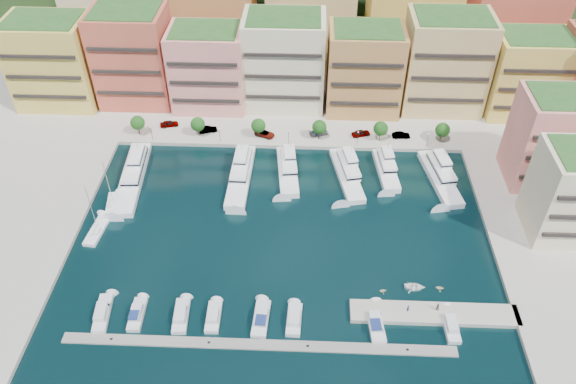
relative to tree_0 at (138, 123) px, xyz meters
name	(u,v)px	position (x,y,z in m)	size (l,w,h in m)	color
ground	(283,229)	(40.00, -33.50, -4.74)	(400.00, 400.00, 0.00)	black
north_quay	(293,86)	(40.00, 28.50, -4.74)	(220.00, 64.00, 2.00)	#9E998E
hillside	(297,20)	(40.00, 76.50, -4.74)	(240.00, 40.00, 58.00)	#213816
south_pontoon	(258,345)	(37.00, -63.50, -4.74)	(72.00, 2.20, 0.35)	gray
finger_pier	(434,315)	(70.00, -55.50, -4.74)	(32.00, 5.00, 2.00)	#9E998E
apartment_0	(54,61)	(-26.00, 16.49, 8.57)	(22.00, 16.50, 24.80)	#E5C553
apartment_1	(133,56)	(-4.00, 18.49, 9.57)	(20.00, 16.50, 26.80)	#D95B48
apartment_2	(208,68)	(17.00, 16.49, 7.57)	(20.00, 15.50, 22.80)	#F59788
apartment_3	(284,61)	(38.00, 18.49, 9.07)	(22.00, 16.50, 25.80)	beige
apartment_4	(364,69)	(60.00, 16.49, 8.07)	(20.00, 15.50, 23.80)	#B48943
apartment_5	(445,63)	(82.00, 18.49, 9.57)	(22.00, 16.50, 26.80)	#CFBC6D
apartment_6	(526,74)	(104.00, 16.49, 7.57)	(20.00, 15.50, 22.80)	#E5C553
apartment_east_a	(554,139)	(102.00, -13.51, 7.57)	(18.00, 14.50, 22.80)	#F59788
backblock_0	(115,17)	(-15.00, 40.50, 11.26)	(26.00, 18.00, 30.00)	beige
backblock_1	(212,18)	(15.00, 40.50, 11.26)	(26.00, 18.00, 30.00)	#B48943
backblock_2	(311,20)	(45.00, 40.50, 11.26)	(26.00, 18.00, 30.00)	#CFBC6D
backblock_3	(410,22)	(75.00, 40.50, 11.26)	(26.00, 18.00, 30.00)	#E5C553
backblock_4	(511,24)	(105.00, 40.50, 11.26)	(26.00, 18.00, 30.00)	#D95B48
tree_0	(138,123)	(0.00, 0.00, 0.00)	(3.80, 3.80, 5.65)	#473323
tree_1	(198,124)	(16.00, 0.00, 0.00)	(3.80, 3.80, 5.65)	#473323
tree_2	(258,126)	(32.00, 0.00, 0.00)	(3.80, 3.80, 5.65)	#473323
tree_3	(319,127)	(48.00, 0.00, 0.00)	(3.80, 3.80, 5.65)	#473323
tree_4	(381,129)	(64.00, 0.00, 0.00)	(3.80, 3.80, 5.65)	#473323
tree_5	(443,130)	(80.00, 0.00, 0.00)	(3.80, 3.80, 5.65)	#473323
lamppost_0	(151,131)	(4.00, -2.30, -0.92)	(0.30, 0.30, 4.20)	black
lamppost_1	(220,133)	(22.00, -2.30, -0.92)	(0.30, 0.30, 4.20)	black
lamppost_2	(288,134)	(40.00, -2.30, -0.92)	(0.30, 0.30, 4.20)	black
lamppost_3	(358,136)	(58.00, -2.30, -0.92)	(0.30, 0.30, 4.20)	black
lamppost_4	(428,138)	(76.00, -2.30, -0.92)	(0.30, 0.30, 4.20)	black
yacht_0	(133,174)	(2.45, -16.86, -3.53)	(6.92, 27.27, 7.30)	white
yacht_2	(241,172)	(28.83, -15.27, -3.53)	(5.40, 23.63, 7.30)	white
yacht_3	(288,168)	(40.26, -13.07, -3.53)	(6.41, 19.08, 7.30)	white
yacht_4	(347,172)	(54.90, -13.96, -3.65)	(8.41, 20.99, 7.30)	white
yacht_5	(386,167)	(64.72, -11.79, -3.53)	(5.82, 16.28, 7.30)	white
yacht_6	(440,175)	(77.59, -14.11, -3.53)	(8.35, 21.48, 7.30)	white
cruiser_0	(103,313)	(6.84, -58.10, -4.20)	(3.48, 9.05, 2.55)	silver
cruiser_1	(137,315)	(13.46, -58.10, -4.17)	(2.69, 7.60, 2.66)	silver
cruiser_2	(181,316)	(21.89, -58.09, -4.20)	(3.18, 8.02, 2.55)	silver
cruiser_3	(213,317)	(28.07, -58.08, -4.20)	(2.72, 7.09, 2.55)	silver
cruiser_4	(261,319)	(37.12, -58.11, -4.17)	(3.29, 8.41, 2.66)	silver
cruiser_5	(294,320)	(43.37, -58.08, -4.20)	(3.02, 7.32, 2.55)	silver
cruiser_7	(375,323)	(58.62, -58.12, -4.17)	(3.55, 9.20, 2.66)	silver
cruiser_9	(450,325)	(72.60, -58.09, -4.20)	(2.76, 7.99, 2.55)	silver
sailboat_2	(113,205)	(0.18, -27.43, -4.42)	(3.93, 8.47, 13.20)	white
sailboat_1	(97,231)	(-0.94, -35.90, -4.43)	(3.80, 9.76, 13.20)	white
tender_3	(440,288)	(72.12, -49.04, -4.30)	(1.46, 1.69, 0.89)	beige
tender_2	(415,287)	(67.15, -49.06, -4.31)	(2.97, 4.16, 0.86)	white
tender_1	(383,291)	(60.69, -50.23, -4.34)	(1.32, 1.53, 0.81)	beige
car_0	(169,124)	(7.14, 4.21, -2.91)	(1.98, 4.91, 1.67)	gray
car_1	(208,129)	(18.19, 1.94, -2.95)	(1.68, 4.82, 1.59)	gray
car_2	(265,134)	(33.54, 0.67, -2.99)	(2.51, 5.45, 1.51)	gray
car_3	(319,132)	(47.97, 1.89, -2.99)	(2.11, 5.20, 1.51)	gray
car_4	(361,133)	(59.23, 1.91, -2.90)	(2.00, 4.96, 1.69)	gray
car_5	(401,135)	(69.83, 1.44, -2.96)	(1.65, 4.73, 1.56)	gray
person_0	(408,308)	(64.86, -55.38, -2.94)	(0.58, 0.38, 1.60)	#25254A
person_1	(437,307)	(70.42, -54.93, -2.85)	(0.87, 0.68, 1.79)	#503A30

